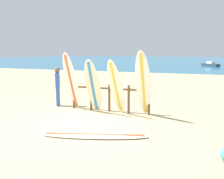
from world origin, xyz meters
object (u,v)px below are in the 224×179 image
at_px(surfboard_leaning_center_left, 116,87).
at_px(surfboard_lying_on_sand, 95,135).
at_px(surfboard_leaning_center, 143,84).
at_px(small_boat_offshore, 210,64).
at_px(beachgoer_standing, 58,85).
at_px(surfboard_leaning_left, 93,86).
at_px(surfboard_leaning_far_left, 71,81).
at_px(surfboard_rack, 109,95).

distance_m(surfboard_leaning_center_left, surfboard_lying_on_sand, 2.39).
xyz_separation_m(surfboard_leaning_center_left, surfboard_leaning_center, (0.93, 0.04, 0.15)).
height_order(surfboard_leaning_center_left, small_boat_offshore, surfboard_leaning_center_left).
distance_m(beachgoer_standing, small_boat_offshore, 31.06).
distance_m(surfboard_leaning_center, surfboard_lying_on_sand, 2.60).
bearing_deg(beachgoer_standing, surfboard_leaning_left, -16.33).
bearing_deg(small_boat_offshore, surfboard_leaning_center_left, -98.27).
bearing_deg(surfboard_leaning_far_left, beachgoer_standing, 154.93).
bearing_deg(surfboard_leaning_center, surfboard_lying_on_sand, -108.93).
xyz_separation_m(surfboard_leaning_far_left, surfboard_leaning_center_left, (1.80, -0.09, -0.11)).
height_order(surfboard_leaning_far_left, surfboard_leaning_center_left, surfboard_leaning_far_left).
relative_size(surfboard_leaning_far_left, surfboard_leaning_center, 0.97).
distance_m(surfboard_rack, surfboard_leaning_far_left, 1.50).
bearing_deg(surfboard_leaning_left, surfboard_leaning_center_left, 2.21).
bearing_deg(beachgoer_standing, small_boat_offshore, 76.72).
relative_size(surfboard_leaning_left, beachgoer_standing, 1.24).
relative_size(surfboard_leaning_left, surfboard_leaning_center, 0.87).
bearing_deg(surfboard_lying_on_sand, beachgoer_standing, 136.57).
relative_size(surfboard_rack, surfboard_leaning_center, 1.36).
distance_m(surfboard_leaning_left, beachgoer_standing, 1.89).
height_order(surfboard_lying_on_sand, small_boat_offshore, small_boat_offshore).
bearing_deg(surfboard_leaning_far_left, surfboard_leaning_center, -0.98).
xyz_separation_m(surfboard_leaning_far_left, surfboard_leaning_left, (0.94, -0.12, -0.11)).
relative_size(surfboard_leaning_left, surfboard_lying_on_sand, 0.69).
distance_m(surfboard_leaning_left, small_boat_offshore, 31.22).
xyz_separation_m(surfboard_rack, surfboard_leaning_center_left, (0.41, -0.38, 0.36)).
height_order(surfboard_leaning_center, beachgoer_standing, surfboard_leaning_center).
bearing_deg(small_boat_offshore, surfboard_leaning_left, -99.82).
bearing_deg(surfboard_lying_on_sand, surfboard_leaning_far_left, 130.83).
height_order(surfboard_lying_on_sand, beachgoer_standing, beachgoer_standing).
relative_size(surfboard_leaning_far_left, beachgoer_standing, 1.39).
bearing_deg(surfboard_leaning_center_left, small_boat_offshore, 81.73).
bearing_deg(small_boat_offshore, beachgoer_standing, -103.28).
xyz_separation_m(surfboard_rack, small_boat_offshore, (4.87, 30.34, -0.37)).
height_order(surfboard_leaning_far_left, small_boat_offshore, surfboard_leaning_far_left).
bearing_deg(surfboard_leaning_far_left, surfboard_rack, 11.75).
height_order(surfboard_leaning_left, surfboard_lying_on_sand, surfboard_leaning_left).
distance_m(surfboard_leaning_far_left, surfboard_leaning_center, 2.73).
bearing_deg(small_boat_offshore, surfboard_leaning_center, -96.57).
height_order(surfboard_rack, surfboard_leaning_left, surfboard_leaning_left).
bearing_deg(beachgoer_standing, surfboard_leaning_center_left, -10.54).
distance_m(surfboard_leaning_center, beachgoer_standing, 3.64).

